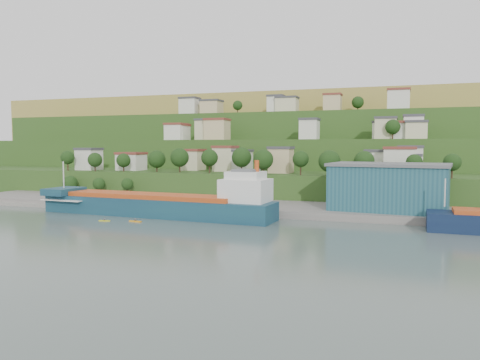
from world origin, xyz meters
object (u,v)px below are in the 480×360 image
at_px(warehouse, 389,186).
at_px(caravan, 68,197).
at_px(cargo_ship_near, 162,206).
at_px(kayak_orange, 135,221).

bearing_deg(warehouse, caravan, -169.50).
xyz_separation_m(cargo_ship_near, kayak_orange, (-1.91, -11.04, -2.58)).
distance_m(warehouse, caravan, 101.27).
xyz_separation_m(cargo_ship_near, caravan, (-41.25, 11.85, -0.36)).
bearing_deg(kayak_orange, cargo_ship_near, 85.00).
bearing_deg(caravan, cargo_ship_near, -31.12).
height_order(warehouse, kayak_orange, warehouse).
height_order(cargo_ship_near, warehouse, cargo_ship_near).
bearing_deg(cargo_ship_near, kayak_orange, -96.06).
relative_size(caravan, kayak_orange, 1.54).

